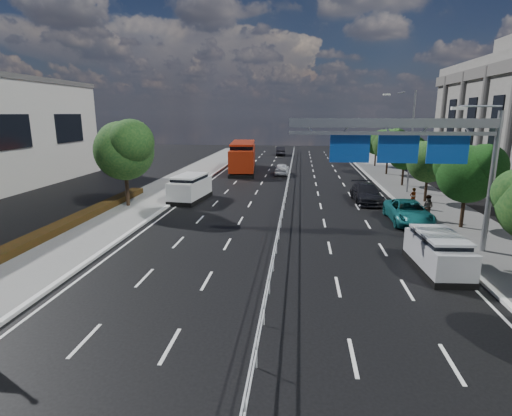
{
  "coord_description": "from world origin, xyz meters",
  "views": [
    {
      "loc": [
        1.08,
        -10.75,
        7.06
      ],
      "look_at": [
        -1.06,
        8.76,
        2.4
      ],
      "focal_mm": 28.0,
      "sensor_mm": 36.0,
      "label": 1
    }
  ],
  "objects_px": {
    "red_bus": "(243,156)",
    "parked_car_dark": "(367,193)",
    "near_car_silver": "(282,169)",
    "near_car_dark": "(280,151)",
    "overhead_gantry": "(414,143)",
    "white_minivan": "(190,188)",
    "parked_car_teal": "(408,212)",
    "silver_minivan": "(438,253)",
    "pedestrian_a": "(413,198)",
    "pedestrian_b": "(427,207)"
  },
  "relations": [
    {
      "from": "white_minivan",
      "to": "parked_car_dark",
      "type": "xyz_separation_m",
      "value": [
        14.43,
        0.89,
        -0.31
      ]
    },
    {
      "from": "pedestrian_b",
      "to": "white_minivan",
      "type": "bearing_deg",
      "value": 16.21
    },
    {
      "from": "parked_car_teal",
      "to": "pedestrian_a",
      "type": "bearing_deg",
      "value": 71.14
    },
    {
      "from": "near_car_dark",
      "to": "pedestrian_a",
      "type": "xyz_separation_m",
      "value": [
        11.89,
        -39.22,
        0.18
      ]
    },
    {
      "from": "white_minivan",
      "to": "red_bus",
      "type": "height_order",
      "value": "red_bus"
    },
    {
      "from": "white_minivan",
      "to": "pedestrian_a",
      "type": "height_order",
      "value": "white_minivan"
    },
    {
      "from": "near_car_dark",
      "to": "silver_minivan",
      "type": "distance_m",
      "value": 52.46
    },
    {
      "from": "near_car_silver",
      "to": "silver_minivan",
      "type": "height_order",
      "value": "silver_minivan"
    },
    {
      "from": "overhead_gantry",
      "to": "near_car_dark",
      "type": "xyz_separation_m",
      "value": [
        -9.03,
        48.8,
        -4.89
      ]
    },
    {
      "from": "red_bus",
      "to": "parked_car_teal",
      "type": "distance_m",
      "value": 27.0
    },
    {
      "from": "near_car_dark",
      "to": "parked_car_teal",
      "type": "bearing_deg",
      "value": 100.26
    },
    {
      "from": "silver_minivan",
      "to": "overhead_gantry",
      "type": "bearing_deg",
      "value": 101.19
    },
    {
      "from": "red_bus",
      "to": "near_car_dark",
      "type": "distance_m",
      "value": 20.58
    },
    {
      "from": "silver_minivan",
      "to": "parked_car_dark",
      "type": "xyz_separation_m",
      "value": [
        -0.93,
        14.53,
        -0.13
      ]
    },
    {
      "from": "white_minivan",
      "to": "overhead_gantry",
      "type": "bearing_deg",
      "value": -29.84
    },
    {
      "from": "near_car_dark",
      "to": "pedestrian_a",
      "type": "relative_size",
      "value": 2.87
    },
    {
      "from": "white_minivan",
      "to": "parked_car_teal",
      "type": "bearing_deg",
      "value": -10.98
    },
    {
      "from": "silver_minivan",
      "to": "parked_car_teal",
      "type": "distance_m",
      "value": 8.48
    },
    {
      "from": "parked_car_teal",
      "to": "pedestrian_b",
      "type": "bearing_deg",
      "value": 17.48
    },
    {
      "from": "white_minivan",
      "to": "silver_minivan",
      "type": "height_order",
      "value": "white_minivan"
    },
    {
      "from": "parked_car_teal",
      "to": "near_car_dark",
      "type": "bearing_deg",
      "value": 103.41
    },
    {
      "from": "red_bus",
      "to": "parked_car_dark",
      "type": "distance_m",
      "value": 20.98
    },
    {
      "from": "overhead_gantry",
      "to": "pedestrian_a",
      "type": "distance_m",
      "value": 11.05
    },
    {
      "from": "parked_car_teal",
      "to": "pedestrian_b",
      "type": "relative_size",
      "value": 3.09
    },
    {
      "from": "near_car_dark",
      "to": "parked_car_dark",
      "type": "xyz_separation_m",
      "value": [
        8.83,
        -37.02,
        0.02
      ]
    },
    {
      "from": "parked_car_teal",
      "to": "pedestrian_a",
      "type": "height_order",
      "value": "pedestrian_a"
    },
    {
      "from": "near_car_dark",
      "to": "parked_car_teal",
      "type": "xyz_separation_m",
      "value": [
        10.59,
        -43.11,
        0.0
      ]
    },
    {
      "from": "near_car_silver",
      "to": "pedestrian_b",
      "type": "bearing_deg",
      "value": 118.02
    },
    {
      "from": "silver_minivan",
      "to": "parked_car_dark",
      "type": "relative_size",
      "value": 0.85
    },
    {
      "from": "near_car_silver",
      "to": "silver_minivan",
      "type": "relative_size",
      "value": 0.92
    },
    {
      "from": "near_car_silver",
      "to": "near_car_dark",
      "type": "bearing_deg",
      "value": -86.67
    },
    {
      "from": "silver_minivan",
      "to": "pedestrian_a",
      "type": "xyz_separation_m",
      "value": [
        2.13,
        12.33,
        0.03
      ]
    },
    {
      "from": "red_bus",
      "to": "near_car_dark",
      "type": "xyz_separation_m",
      "value": [
        3.68,
        20.22,
        -1.17
      ]
    },
    {
      "from": "overhead_gantry",
      "to": "parked_car_dark",
      "type": "relative_size",
      "value": 2.0
    },
    {
      "from": "pedestrian_b",
      "to": "parked_car_teal",
      "type": "bearing_deg",
      "value": 49.34
    },
    {
      "from": "parked_car_teal",
      "to": "parked_car_dark",
      "type": "relative_size",
      "value": 1.02
    },
    {
      "from": "pedestrian_a",
      "to": "pedestrian_b",
      "type": "bearing_deg",
      "value": 65.09
    },
    {
      "from": "near_car_silver",
      "to": "silver_minivan",
      "type": "bearing_deg",
      "value": 106.45
    },
    {
      "from": "red_bus",
      "to": "pedestrian_b",
      "type": "xyz_separation_m",
      "value": [
        15.57,
        -22.47,
        -0.9
      ]
    },
    {
      "from": "white_minivan",
      "to": "parked_car_teal",
      "type": "height_order",
      "value": "white_minivan"
    },
    {
      "from": "silver_minivan",
      "to": "pedestrian_b",
      "type": "xyz_separation_m",
      "value": [
        2.13,
        8.86,
        0.11
      ]
    },
    {
      "from": "near_car_silver",
      "to": "parked_car_teal",
      "type": "distance_m",
      "value": 22.43
    },
    {
      "from": "near_car_dark",
      "to": "overhead_gantry",
      "type": "bearing_deg",
      "value": 96.94
    },
    {
      "from": "red_bus",
      "to": "near_car_silver",
      "type": "distance_m",
      "value": 5.68
    },
    {
      "from": "overhead_gantry",
      "to": "pedestrian_a",
      "type": "relative_size",
      "value": 6.73
    },
    {
      "from": "near_car_dark",
      "to": "parked_car_dark",
      "type": "relative_size",
      "value": 0.85
    },
    {
      "from": "overhead_gantry",
      "to": "parked_car_teal",
      "type": "relative_size",
      "value": 1.97
    },
    {
      "from": "red_bus",
      "to": "pedestrian_b",
      "type": "distance_m",
      "value": 27.35
    },
    {
      "from": "near_car_silver",
      "to": "parked_car_teal",
      "type": "height_order",
      "value": "parked_car_teal"
    },
    {
      "from": "silver_minivan",
      "to": "pedestrian_b",
      "type": "relative_size",
      "value": 2.59
    }
  ]
}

